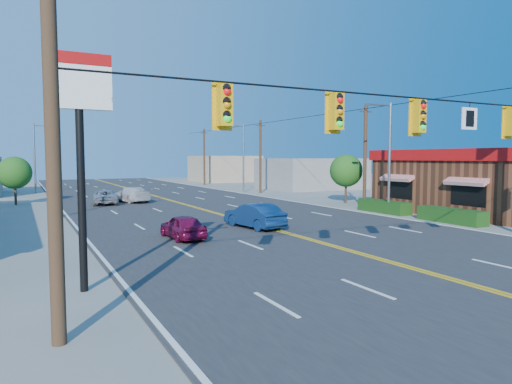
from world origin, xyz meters
name	(u,v)px	position (x,y,z in m)	size (l,w,h in m)	color
ground	(440,278)	(0.00, 0.00, 0.00)	(160.00, 160.00, 0.00)	gray
road	(216,214)	(0.00, 20.00, 0.03)	(20.00, 120.00, 0.06)	#2D2D30
signal_span	(442,134)	(-0.12, 0.00, 4.89)	(24.32, 0.34, 9.00)	#47301E
kfc	(494,180)	(19.90, 12.00, 2.38)	(16.30, 12.40, 4.70)	brown
pizza_hut_sign	(79,122)	(-11.00, 4.00, 5.18)	(1.90, 0.30, 6.85)	black
streetlight_se	(387,152)	(10.79, 14.00, 4.51)	(2.55, 0.25, 8.00)	gray
streetlight_ne	(242,154)	(10.79, 38.00, 4.51)	(2.55, 0.25, 8.00)	gray
streetlight_sw	(50,151)	(-10.79, 22.00, 4.51)	(2.55, 0.25, 8.00)	gray
streetlight_nw	(36,154)	(-10.79, 48.00, 4.51)	(2.55, 0.25, 8.00)	gray
utility_pole_near	(365,156)	(12.20, 18.00, 4.20)	(0.28, 0.28, 8.40)	#47301E
utility_pole_mid	(260,157)	(12.20, 36.00, 4.20)	(0.28, 0.28, 8.40)	#47301E
utility_pole_far	(204,157)	(12.20, 54.00, 4.20)	(0.28, 0.28, 8.40)	#47301E
tree_kfc_rear	(346,171)	(13.50, 22.00, 2.93)	(2.94, 2.94, 4.41)	#47301E
tree_west	(15,173)	(-13.00, 34.00, 2.79)	(2.80, 2.80, 4.20)	#47301E
bld_east_mid	(311,173)	(22.00, 40.00, 2.00)	(12.00, 10.00, 4.00)	gray
bld_east_far	(224,169)	(19.00, 62.00, 2.20)	(10.00, 10.00, 4.40)	tan
car_magenta	(183,228)	(-5.49, 11.06, 0.61)	(1.44, 3.58, 1.22)	maroon
car_blue	(254,217)	(-0.70, 12.54, 0.71)	(1.51, 4.34, 1.43)	navy
car_white	(131,195)	(-3.63, 31.35, 0.70)	(1.95, 4.80, 1.39)	silver
car_silver	(105,198)	(-6.05, 30.48, 0.62)	(2.06, 4.48, 1.24)	#B6B5BB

